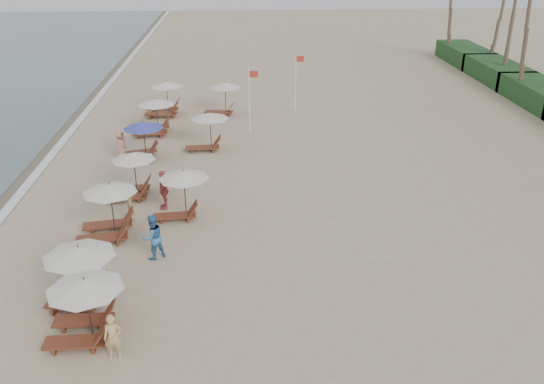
{
  "coord_description": "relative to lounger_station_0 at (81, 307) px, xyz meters",
  "views": [
    {
      "loc": [
        -0.44,
        -17.77,
        11.68
      ],
      "look_at": [
        1.0,
        4.84,
        1.3
      ],
      "focal_mm": 37.46,
      "sensor_mm": 36.0,
      "label": 1
    }
  ],
  "objects": [
    {
      "name": "lounger_station_6",
      "position": [
        -0.15,
        24.07,
        -0.08
      ],
      "size": [
        2.75,
        2.23,
        2.39
      ],
      "color": "brown",
      "rests_on": "ground"
    },
    {
      "name": "lounger_station_3",
      "position": [
        -0.19,
        10.57,
        -0.01
      ],
      "size": [
        2.41,
        2.1,
        2.27
      ],
      "color": "brown",
      "rests_on": "ground"
    },
    {
      "name": "ground",
      "position": [
        5.4,
        2.99,
        -1.14
      ],
      "size": [
        160.0,
        160.0,
        0.0
      ],
      "primitive_type": "plane",
      "color": "tan",
      "rests_on": "ground"
    },
    {
      "name": "inland_station_0",
      "position": [
        2.36,
        8.12,
        0.27
      ],
      "size": [
        2.64,
        2.24,
        2.22
      ],
      "color": "brown",
      "rests_on": "ground"
    },
    {
      "name": "lounger_station_0",
      "position": [
        0.0,
        0.0,
        0.0
      ],
      "size": [
        2.61,
        2.39,
        2.16
      ],
      "color": "brown",
      "rests_on": "ground"
    },
    {
      "name": "beachgoer_far_b",
      "position": [
        -1.6,
        15.66,
        -0.3
      ],
      "size": [
        0.72,
        0.93,
        1.69
      ],
      "primitive_type": "imported",
      "rotation": [
        0.0,
        0.0,
        1.33
      ],
      "color": "tan",
      "rests_on": "ground"
    },
    {
      "name": "beachgoer_mid_b",
      "position": [
        0.21,
        8.01,
        -0.36
      ],
      "size": [
        0.84,
        1.13,
        1.57
      ],
      "primitive_type": "imported",
      "rotation": [
        0.0,
        0.0,
        1.86
      ],
      "color": "#9C7E4F",
      "rests_on": "ground"
    },
    {
      "name": "foam_line",
      "position": [
        -5.8,
        12.99,
        -1.13
      ],
      "size": [
        0.5,
        140.0,
        0.02
      ],
      "primitive_type": "cube",
      "color": "white",
      "rests_on": "ground"
    },
    {
      "name": "lounger_station_5",
      "position": [
        -0.35,
        20.02,
        -0.07
      ],
      "size": [
        2.81,
        2.36,
        2.27
      ],
      "color": "brown",
      "rests_on": "ground"
    },
    {
      "name": "flag_pole_far",
      "position": [
        9.15,
        24.38,
        1.17
      ],
      "size": [
        0.6,
        0.08,
        4.15
      ],
      "color": "silver",
      "rests_on": "ground"
    },
    {
      "name": "inland_station_1",
      "position": [
        3.17,
        16.84,
        0.22
      ],
      "size": [
        2.71,
        2.24,
        2.22
      ],
      "color": "brown",
      "rests_on": "ground"
    },
    {
      "name": "beachgoer_mid_a",
      "position": [
        1.57,
        4.74,
        -0.21
      ],
      "size": [
        1.14,
        1.1,
        1.86
      ],
      "primitive_type": "imported",
      "rotation": [
        0.0,
        0.0,
        3.76
      ],
      "color": "teal",
      "rests_on": "ground"
    },
    {
      "name": "beachgoer_near",
      "position": [
        1.12,
        -1.03,
        -0.38
      ],
      "size": [
        0.58,
        0.41,
        1.52
      ],
      "primitive_type": "imported",
      "rotation": [
        0.0,
        0.0,
        0.08
      ],
      "color": "tan",
      "rests_on": "ground"
    },
    {
      "name": "inland_station_2",
      "position": [
        3.96,
        24.03,
        0.23
      ],
      "size": [
        2.73,
        2.24,
        2.22
      ],
      "color": "brown",
      "rests_on": "ground"
    },
    {
      "name": "lounger_station_4",
      "position": [
        -0.45,
        15.66,
        -0.0
      ],
      "size": [
        2.54,
        2.27,
        2.16
      ],
      "color": "brown",
      "rests_on": "ground"
    },
    {
      "name": "beachgoer_far_a",
      "position": [
        1.5,
        9.19,
        -0.2
      ],
      "size": [
        0.54,
        1.13,
        1.88
      ],
      "primitive_type": "imported",
      "rotation": [
        0.0,
        0.0,
        4.79
      ],
      "color": "#B84951",
      "rests_on": "ground"
    },
    {
      "name": "lounger_station_1",
      "position": [
        -0.6,
        1.93,
        0.12
      ],
      "size": [
        2.56,
        2.44,
        2.18
      ],
      "color": "brown",
      "rests_on": "ground"
    },
    {
      "name": "flag_pole_near",
      "position": [
        5.77,
        19.68,
        1.21
      ],
      "size": [
        0.59,
        0.08,
        4.22
      ],
      "color": "silver",
      "rests_on": "ground"
    },
    {
      "name": "lounger_station_2",
      "position": [
        -0.56,
        6.61,
        -0.02
      ],
      "size": [
        2.7,
        2.25,
        2.39
      ],
      "color": "brown",
      "rests_on": "ground"
    },
    {
      "name": "wet_sand_band",
      "position": [
        -7.1,
        12.99,
        -1.14
      ],
      "size": [
        3.2,
        140.0,
        0.01
      ],
      "primitive_type": "cube",
      "color": "#6B5E4C",
      "rests_on": "ground"
    }
  ]
}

